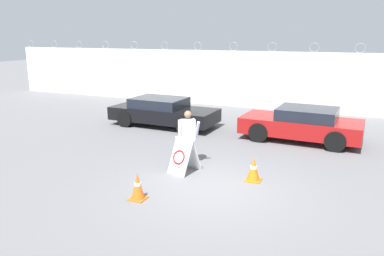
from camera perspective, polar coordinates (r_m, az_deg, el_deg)
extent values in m
plane|color=slate|center=(9.74, 3.34, -9.15)|extent=(90.00, 90.00, 0.00)
cube|color=silver|center=(19.94, 14.79, 6.85)|extent=(36.00, 0.30, 3.00)
torus|color=gray|center=(28.48, -23.35, 11.68)|extent=(0.47, 0.03, 0.47)
torus|color=gray|center=(27.01, -20.27, 11.89)|extent=(0.47, 0.03, 0.47)
torus|color=gray|center=(25.63, -16.84, 12.07)|extent=(0.47, 0.03, 0.47)
torus|color=gray|center=(24.34, -13.04, 12.23)|extent=(0.47, 0.03, 0.47)
torus|color=gray|center=(23.17, -8.82, 12.35)|extent=(0.47, 0.03, 0.47)
torus|color=gray|center=(22.13, -4.18, 12.40)|extent=(0.47, 0.03, 0.47)
torus|color=gray|center=(21.24, 0.88, 12.37)|extent=(0.47, 0.03, 0.47)
torus|color=gray|center=(20.53, 6.33, 12.23)|extent=(0.47, 0.03, 0.47)
torus|color=gray|center=(20.00, 12.12, 11.97)|extent=(0.47, 0.03, 0.47)
torus|color=gray|center=(19.67, 18.14, 11.56)|extent=(0.47, 0.03, 0.47)
torus|color=gray|center=(19.57, 24.28, 11.02)|extent=(0.47, 0.03, 0.47)
cube|color=white|center=(10.55, -1.82, -4.52)|extent=(0.72, 0.59, 0.96)
cube|color=white|center=(10.84, -0.41, -4.01)|extent=(0.72, 0.59, 0.96)
cube|color=white|center=(10.55, -1.11, -1.71)|extent=(0.65, 0.24, 0.05)
cube|color=white|center=(10.52, -1.96, -4.48)|extent=(0.57, 0.36, 0.49)
torus|color=red|center=(10.51, -2.01, -4.49)|extent=(0.46, 0.32, 0.41)
cylinder|color=#232838|center=(11.25, -1.06, -3.73)|extent=(0.15, 0.15, 0.80)
cylinder|color=#232838|center=(11.30, -0.18, -3.66)|extent=(0.15, 0.15, 0.80)
cube|color=silver|center=(11.08, -0.63, -0.22)|extent=(0.46, 0.44, 0.61)
sphere|color=#936B4C|center=(10.98, -0.63, 2.09)|extent=(0.22, 0.22, 0.22)
cylinder|color=silver|center=(11.01, -1.92, -0.25)|extent=(0.09, 0.09, 0.58)
cylinder|color=silver|center=(11.06, 0.80, -0.31)|extent=(0.28, 0.31, 0.57)
cube|color=orange|center=(9.22, -8.21, -10.58)|extent=(0.38, 0.38, 0.03)
cone|color=orange|center=(9.08, -8.29, -8.66)|extent=(0.32, 0.32, 0.64)
cylinder|color=white|center=(9.07, -8.30, -8.47)|extent=(0.16, 0.16, 0.09)
cube|color=orange|center=(10.34, 9.30, -7.82)|extent=(0.41, 0.41, 0.03)
cone|color=orange|center=(10.22, 9.37, -6.12)|extent=(0.35, 0.35, 0.63)
cylinder|color=white|center=(10.21, 9.38, -5.95)|extent=(0.17, 0.17, 0.09)
cylinder|color=black|center=(16.28, 1.58, 1.69)|extent=(0.71, 0.22, 0.71)
cylinder|color=black|center=(14.74, -1.17, 0.38)|extent=(0.71, 0.22, 0.71)
cylinder|color=black|center=(17.59, -6.90, 2.52)|extent=(0.71, 0.22, 0.71)
cylinder|color=black|center=(16.18, -10.18, 1.40)|extent=(0.71, 0.22, 0.71)
cube|color=black|center=(16.11, -4.30, 2.14)|extent=(4.63, 1.99, 0.55)
cube|color=black|center=(16.13, -5.04, 3.88)|extent=(2.24, 1.73, 0.41)
cylinder|color=black|center=(13.89, 10.09, -0.68)|extent=(0.72, 0.23, 0.71)
cylinder|color=black|center=(15.54, 11.96, 0.80)|extent=(0.72, 0.23, 0.71)
cylinder|color=black|center=(13.42, 20.99, -1.93)|extent=(0.72, 0.23, 0.71)
cylinder|color=black|center=(15.13, 21.70, -0.26)|extent=(0.72, 0.23, 0.71)
cube|color=maroon|center=(14.39, 16.19, 0.25)|extent=(4.36, 2.08, 0.59)
cube|color=black|center=(14.25, 17.17, 2.11)|extent=(2.13, 1.79, 0.41)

